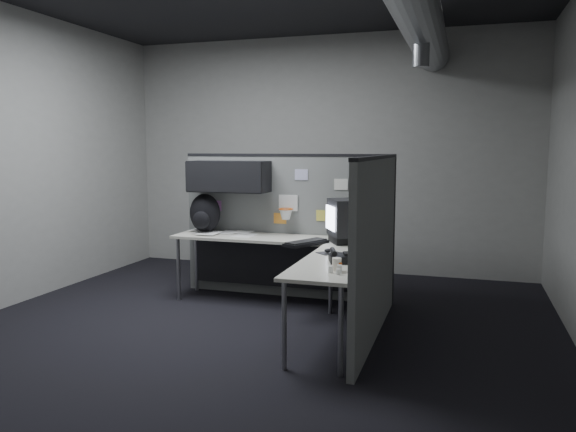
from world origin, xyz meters
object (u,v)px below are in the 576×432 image
(desk, at_px, (290,254))
(keyboard, at_px, (306,243))
(backpack, at_px, (205,214))
(monitor, at_px, (350,220))
(phone, at_px, (341,257))

(desk, distance_m, keyboard, 0.25)
(backpack, bearing_deg, keyboard, -7.33)
(keyboard, distance_m, backpack, 1.41)
(monitor, relative_size, backpack, 1.19)
(monitor, height_order, phone, monitor)
(desk, xyz_separation_m, keyboard, (0.20, -0.09, 0.14))
(monitor, bearing_deg, backpack, -169.29)
(phone, relative_size, backpack, 0.64)
(monitor, xyz_separation_m, keyboard, (-0.39, -0.26, -0.21))
(desk, height_order, monitor, monitor)
(keyboard, bearing_deg, backpack, 145.31)
(monitor, bearing_deg, keyboard, -130.01)
(desk, bearing_deg, backpack, 162.99)
(desk, bearing_deg, keyboard, -23.81)
(phone, xyz_separation_m, backpack, (-1.84, 1.15, 0.18))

